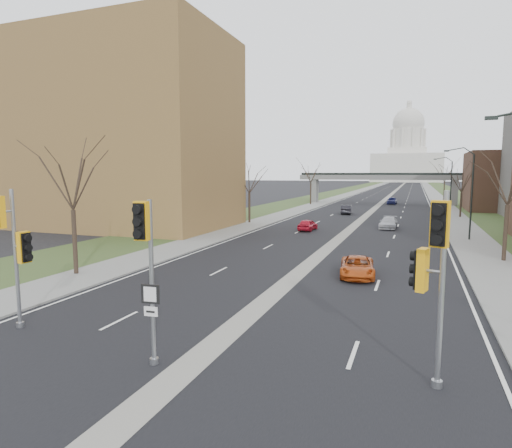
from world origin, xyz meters
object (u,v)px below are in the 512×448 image
Objects in this scene: car_right_near at (357,267)px; car_right_far at (392,201)px; signal_pole_median at (146,253)px; car_right_mid at (388,223)px; signal_pole_right at (433,261)px; signal_pole_left at (13,239)px; car_left_near at (308,225)px; car_left_far at (346,209)px.

car_right_far reaches higher than car_right_near.
signal_pole_median reaches higher than car_right_mid.
signal_pole_left is at bearing -160.29° from signal_pole_right.
car_left_far reaches higher than car_left_near.
signal_pole_right is at bearing 94.52° from car_left_far.
car_left_near is (3.85, 34.12, -3.12)m from signal_pole_left.
signal_pole_median reaches higher than car_right_near.
car_right_far is (5.60, 24.85, 0.04)m from car_left_far.
car_right_far is (-1.69, 40.98, 0.09)m from car_right_mid.
signal_pole_right is at bearing -83.90° from car_right_far.
car_left_near is (-11.74, 33.42, -3.22)m from signal_pole_right.
car_left_far is 0.98× the size of car_right_far.
car_right_far is (-5.04, 79.32, -3.11)m from signal_pole_right.
signal_pole_left is 1.04× the size of signal_pole_median.
car_left_near is at bearing 89.48° from signal_pole_left.
car_right_near is at bearing 114.77° from car_left_near.
signal_pole_left is 0.98× the size of signal_pole_right.
car_left_near is 9.72m from car_right_mid.
signal_pole_left is 1.30× the size of car_right_far.
signal_pole_median is 1.47× the size of car_left_near.
signal_pole_left is at bearing -95.04° from car_right_far.
car_left_far reaches higher than car_right_near.
signal_pole_left is 15.60m from signal_pole_right.
car_right_far is at bearing 110.75° from signal_pole_right.
car_right_near is (6.89, -41.02, -0.10)m from car_left_far.
signal_pole_median is 56.38m from car_left_far.
signal_pole_left is 1.33× the size of car_left_far.
car_right_far is at bearing 94.11° from car_right_mid.
signal_pole_right is 1.56× the size of car_left_near.
car_left_near is at bearing 80.50° from car_left_far.
signal_pole_median is 1.26× the size of car_right_near.
signal_pole_median is at bearing 85.61° from car_left_far.
car_left_near is at bearing 126.46° from signal_pole_right.
car_left_near is 21.50m from car_right_near.
signal_pole_right is (8.54, 1.78, -0.01)m from signal_pole_median.
signal_pole_right is 1.34× the size of car_right_far.
car_right_far reaches higher than car_left_near.
car_left_near is at bearing -147.85° from car_right_mid.
car_left_near is 0.83× the size of car_right_mid.
car_left_far is at bearing -89.97° from car_left_near.
signal_pole_median is 1.29× the size of car_left_far.
car_left_far is 41.60m from car_right_near.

